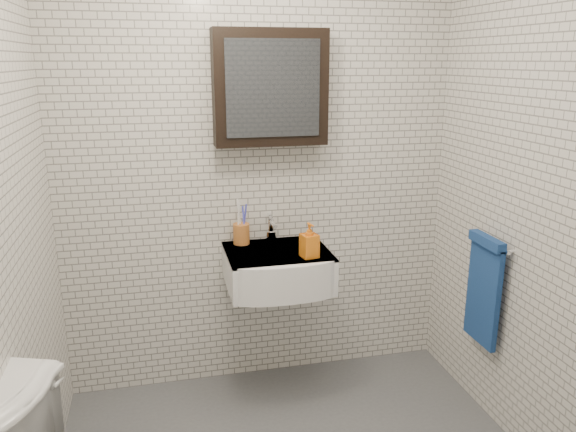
# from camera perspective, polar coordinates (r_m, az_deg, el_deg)

# --- Properties ---
(room_shell) EXTENTS (2.22, 2.02, 2.51)m
(room_shell) POSITION_cam_1_polar(r_m,az_deg,el_deg) (2.13, 1.98, 5.42)
(room_shell) COLOR silver
(room_shell) RESTS_ON ground
(washbasin) EXTENTS (0.55, 0.50, 0.20)m
(washbasin) POSITION_cam_1_polar(r_m,az_deg,el_deg) (3.02, -0.91, -5.47)
(washbasin) COLOR white
(washbasin) RESTS_ON room_shell
(faucet) EXTENTS (0.06, 0.20, 0.15)m
(faucet) POSITION_cam_1_polar(r_m,az_deg,el_deg) (3.15, -1.70, -1.48)
(faucet) COLOR silver
(faucet) RESTS_ON washbasin
(mirror_cabinet) EXTENTS (0.60, 0.15, 0.60)m
(mirror_cabinet) POSITION_cam_1_polar(r_m,az_deg,el_deg) (3.01, -1.81, 12.88)
(mirror_cabinet) COLOR black
(mirror_cabinet) RESTS_ON room_shell
(towel_rail) EXTENTS (0.09, 0.30, 0.58)m
(towel_rail) POSITION_cam_1_polar(r_m,az_deg,el_deg) (3.07, 19.30, -6.68)
(towel_rail) COLOR silver
(towel_rail) RESTS_ON room_shell
(toothbrush_cup) EXTENTS (0.09, 0.09, 0.25)m
(toothbrush_cup) POSITION_cam_1_polar(r_m,az_deg,el_deg) (3.13, -4.76, -1.70)
(toothbrush_cup) COLOR #B1662C
(toothbrush_cup) RESTS_ON washbasin
(soap_bottle) EXTENTS (0.10, 0.10, 0.18)m
(soap_bottle) POSITION_cam_1_polar(r_m,az_deg,el_deg) (2.91, 2.19, -2.48)
(soap_bottle) COLOR orange
(soap_bottle) RESTS_ON washbasin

